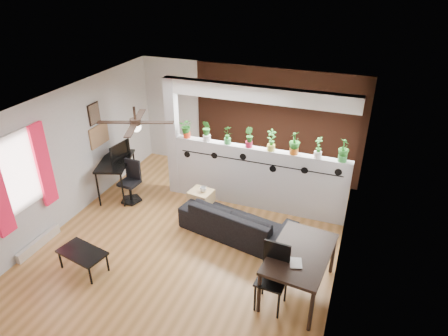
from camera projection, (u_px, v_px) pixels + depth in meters
room_shell at (191, 179)px, 6.89m from camera, size 6.30×7.10×2.90m
partition_wall at (258, 178)px, 8.18m from camera, size 3.60×0.18×1.35m
ceiling_header at (262, 94)px, 7.35m from camera, size 3.60×0.18×0.30m
pier_column at (173, 137)px, 8.48m from camera, size 0.22×0.20×2.60m
brick_panel at (277, 125)px, 9.11m from camera, size 3.90×0.05×2.60m
vine_decal at (258, 163)px, 7.91m from camera, size 3.31×0.01×0.30m
window_assembly at (20, 174)px, 6.59m from camera, size 0.09×1.30×1.55m
baseboard_heater at (39, 243)px, 7.25m from camera, size 0.08×1.00×0.18m
corkboard at (99, 135)px, 8.46m from camera, size 0.03×0.60×0.45m
framed_art at (94, 114)px, 8.18m from camera, size 0.03×0.34×0.44m
ceiling_fan at (136, 124)px, 6.42m from camera, size 1.19×1.19×0.43m
potted_plant_0 at (187, 128)px, 8.25m from camera, size 0.24×0.20×0.42m
potted_plant_1 at (207, 130)px, 8.11m from camera, size 0.29×0.29×0.44m
potted_plant_2 at (227, 134)px, 7.98m from camera, size 0.25×0.24×0.39m
potted_plant_3 at (249, 137)px, 7.84m from camera, size 0.26×0.24×0.40m
potted_plant_4 at (271, 139)px, 7.69m from camera, size 0.27×0.24×0.44m
potted_plant_5 at (295, 142)px, 7.54m from camera, size 0.28×0.30×0.46m
potted_plant_6 at (319, 147)px, 7.41m from camera, size 0.27×0.27×0.42m
potted_plant_7 at (344, 150)px, 7.27m from camera, size 0.30×0.30×0.45m
sofa at (237, 221)px, 7.50m from camera, size 2.17×1.20×0.60m
cube_shelf at (201, 202)px, 8.12m from camera, size 0.49×0.45×0.54m
cup at (203, 189)px, 7.95m from camera, size 0.17×0.17×0.10m
computer_desk at (115, 163)px, 8.62m from camera, size 0.92×1.27×0.83m
monitor at (118, 153)px, 8.66m from camera, size 0.34×0.10×0.19m
office_chair at (131, 184)px, 8.52m from camera, size 0.48×0.48×0.91m
dining_table at (300, 256)px, 6.03m from camera, size 0.99×1.48×0.77m
book at (290, 263)px, 5.76m from camera, size 0.22×0.27×0.02m
folding_chair at (274, 270)px, 5.85m from camera, size 0.45×0.45×1.06m
coffee_table at (82, 253)px, 6.62m from camera, size 0.88×0.60×0.38m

